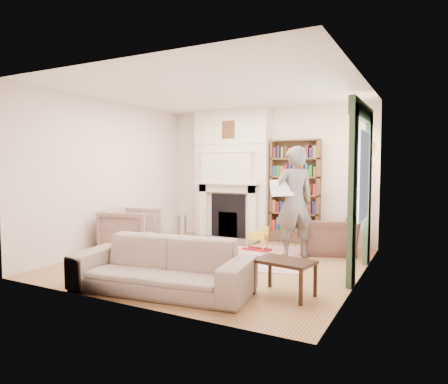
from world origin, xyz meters
The scene contains 25 objects.
floor centered at (0.00, 0.00, 0.00)m, with size 4.50×4.50×0.00m, color brown.
ceiling centered at (0.00, 0.00, 2.80)m, with size 4.50×4.50×0.00m, color white.
wall_back centered at (0.00, 2.25, 1.40)m, with size 4.50×4.50×0.00m, color white.
wall_front centered at (0.00, -2.25, 1.40)m, with size 4.50×4.50×0.00m, color white.
wall_left centered at (-2.25, 0.00, 1.40)m, with size 4.50×4.50×0.00m, color white.
wall_right centered at (2.25, 0.00, 1.40)m, with size 4.50×4.50×0.00m, color white.
fireplace centered at (-0.75, 2.05, 1.39)m, with size 1.70×0.58×2.80m.
bookcase centered at (0.65, 2.12, 1.18)m, with size 1.00×0.24×1.85m, color brown.
window centered at (2.23, 0.40, 1.45)m, with size 0.02×0.90×1.30m, color silver.
curtain_left centered at (2.20, -0.30, 1.20)m, with size 0.07×0.32×2.40m, color #2F4A2F.
curtain_right centered at (2.20, 1.10, 1.20)m, with size 0.07×0.32×2.40m, color #2F4A2F.
pelmet centered at (2.19, 0.40, 2.38)m, with size 0.09×1.70×0.24m, color #2F4A2F.
wall_sconce centered at (2.03, 1.50, 1.90)m, with size 0.20×0.24×0.24m, color gold, non-canonical shape.
rug centered at (-0.08, 0.48, 0.01)m, with size 2.65×2.04×0.01m, color beige.
armchair_reading centered at (1.48, 1.49, 0.33)m, with size 1.02×0.89×0.66m, color #462F25.
armchair_left centered at (-1.70, -0.15, 0.41)m, with size 0.87×0.90×0.82m, color gray.
sofa centered at (0.11, -1.67, 0.34)m, with size 2.30×0.90×0.67m, color #B4AB94.
man_reading centered at (1.03, 0.89, 0.96)m, with size 0.70×0.46×1.93m, color #574D45.
newspaper centered at (0.88, 0.69, 1.22)m, with size 0.41×0.02×0.29m, color silver.
coffee_table centered at (1.55, -1.10, 0.23)m, with size 0.70×0.45×0.45m, color black, non-canonical shape.
paraffin_heater centered at (-1.56, 1.27, 0.28)m, with size 0.24×0.24×0.55m, color #A2A5A9.
rocking_horse centered at (0.26, 1.09, 0.24)m, with size 0.54×0.21×0.47m, color yellow, non-canonical shape.
board_game centered at (-0.60, -0.20, 0.03)m, with size 0.39×0.39×0.03m, color #E8C552.
game_box_lid centered at (-0.98, 0.37, 0.04)m, with size 0.30×0.20×0.05m, color red.
comic_annuals centered at (0.28, -0.55, 0.02)m, with size 0.90×0.36×0.02m.
Camera 1 is at (3.13, -5.72, 1.62)m, focal length 32.00 mm.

